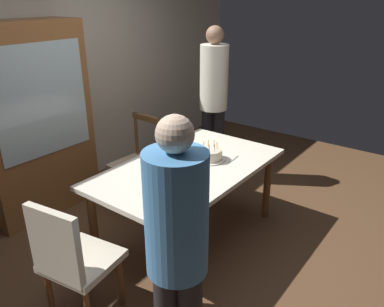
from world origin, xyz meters
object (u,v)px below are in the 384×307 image
at_px(dining_table, 189,174).
at_px(person_celebrant, 177,247).
at_px(plate_far_side, 162,162).
at_px(chair_upholstered, 71,258).
at_px(person_guest, 214,95).
at_px(china_cabinet, 33,122).
at_px(birthday_cake, 210,155).
at_px(plate_near_celebrant, 174,194).
at_px(chair_spindle_back, 138,164).

height_order(dining_table, person_celebrant, person_celebrant).
xyz_separation_m(plate_far_side, chair_upholstered, (-1.16, -0.22, -0.21)).
bearing_deg(person_guest, china_cabinet, 149.03).
bearing_deg(person_celebrant, chair_upholstered, 97.11).
height_order(birthday_cake, plate_near_celebrant, birthday_cake).
bearing_deg(plate_near_celebrant, plate_far_side, 49.58).
relative_size(dining_table, plate_far_side, 7.80).
bearing_deg(plate_far_side, birthday_cake, -44.52).
bearing_deg(chair_upholstered, birthday_cake, -2.93).
relative_size(plate_far_side, person_guest, 0.12).
distance_m(birthday_cake, plate_far_side, 0.43).
xyz_separation_m(dining_table, person_guest, (1.20, 0.55, 0.38)).
height_order(birthday_cake, china_cabinet, china_cabinet).
xyz_separation_m(chair_spindle_back, person_celebrant, (-1.33, -1.63, 0.47)).
bearing_deg(birthday_cake, person_celebrant, -151.71).
relative_size(dining_table, person_guest, 0.95).
bearing_deg(china_cabinet, person_guest, -30.97).
bearing_deg(birthday_cake, person_guest, 32.70).
bearing_deg(china_cabinet, chair_spindle_back, -47.91).
bearing_deg(chair_upholstered, china_cabinet, 63.72).
bearing_deg(plate_near_celebrant, person_guest, 25.08).
xyz_separation_m(dining_table, chair_spindle_back, (0.19, 0.82, -0.20)).
bearing_deg(chair_upholstered, chair_spindle_back, 29.80).
bearing_deg(dining_table, plate_near_celebrant, -154.35).
xyz_separation_m(dining_table, plate_near_celebrant, (-0.47, -0.23, 0.09)).
bearing_deg(birthday_cake, dining_table, 161.55).
relative_size(plate_far_side, chair_spindle_back, 0.23).
xyz_separation_m(person_guest, china_cabinet, (-1.67, 1.00, -0.08)).
xyz_separation_m(dining_table, china_cabinet, (-0.48, 1.56, 0.30)).
xyz_separation_m(birthday_cake, plate_far_side, (-0.30, 0.30, -0.04)).
bearing_deg(plate_far_side, chair_upholstered, -169.04).
height_order(chair_spindle_back, person_guest, person_guest).
relative_size(dining_table, person_celebrant, 1.05).
relative_size(plate_near_celebrant, chair_spindle_back, 0.23).
relative_size(birthday_cake, china_cabinet, 0.15).
height_order(person_celebrant, person_guest, person_guest).
xyz_separation_m(person_celebrant, person_guest, (2.34, 1.36, 0.11)).
distance_m(chair_upholstered, person_guest, 2.55).
bearing_deg(person_celebrant, plate_far_side, 44.30).
bearing_deg(birthday_cake, plate_far_side, 135.48).
relative_size(dining_table, birthday_cake, 6.13).
distance_m(birthday_cake, chair_upholstered, 1.49).
bearing_deg(chair_spindle_back, dining_table, -102.80).
distance_m(person_guest, china_cabinet, 1.95).
distance_m(dining_table, person_celebrant, 1.43).
bearing_deg(chair_upholstered, plate_far_side, 10.96).
bearing_deg(chair_upholstered, person_guest, 12.74).
xyz_separation_m(plate_near_celebrant, person_guest, (1.67, 0.78, 0.29)).
xyz_separation_m(dining_table, plate_far_side, (-0.09, 0.23, 0.09)).
bearing_deg(birthday_cake, plate_near_celebrant, -167.47).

